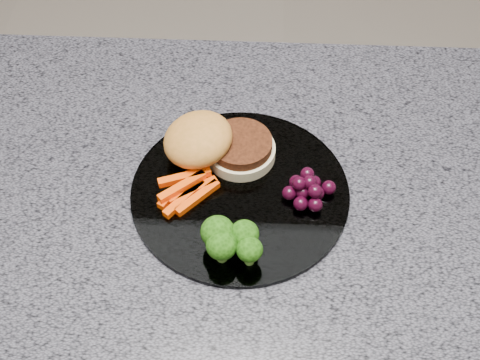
% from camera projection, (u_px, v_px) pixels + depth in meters
% --- Properties ---
extents(countertop, '(1.20, 0.60, 0.04)m').
position_uv_depth(countertop, '(316.00, 220.00, 0.80)').
color(countertop, '#52515C').
rests_on(countertop, island_cabinet).
extents(plate, '(0.26, 0.26, 0.01)m').
position_uv_depth(plate, '(240.00, 192.00, 0.79)').
color(plate, white).
rests_on(plate, countertop).
extents(burger, '(0.14, 0.10, 0.05)m').
position_uv_depth(burger, '(213.00, 145.00, 0.81)').
color(burger, beige).
rests_on(burger, plate).
extents(carrot_sticks, '(0.07, 0.07, 0.02)m').
position_uv_depth(carrot_sticks, '(186.00, 189.00, 0.79)').
color(carrot_sticks, '#F54504').
rests_on(carrot_sticks, plate).
extents(broccoli, '(0.07, 0.05, 0.04)m').
position_uv_depth(broccoli, '(230.00, 239.00, 0.72)').
color(broccoli, '#5C9235').
rests_on(broccoli, plate).
extents(grape_bunch, '(0.06, 0.05, 0.03)m').
position_uv_depth(grape_bunch, '(308.00, 189.00, 0.78)').
color(grape_bunch, black).
rests_on(grape_bunch, plate).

